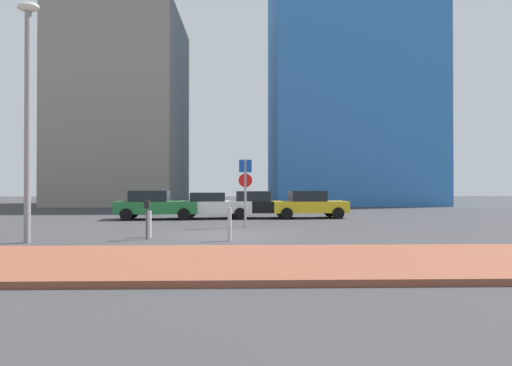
{
  "coord_description": "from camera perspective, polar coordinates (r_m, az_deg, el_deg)",
  "views": [
    {
      "loc": [
        0.59,
        -15.33,
        1.78
      ],
      "look_at": [
        1.07,
        3.34,
        1.94
      ],
      "focal_mm": 29.14,
      "sensor_mm": 36.0,
      "label": 1
    }
  ],
  "objects": [
    {
      "name": "building_colorful_midrise",
      "position": [
        47.29,
        12.03,
        16.48
      ],
      "size": [
        15.51,
        15.84,
        31.15
      ],
      "primitive_type": "cube",
      "color": "#3372BF",
      "rests_on": "ground"
    },
    {
      "name": "traffic_bollard_near",
      "position": [
        13.69,
        -3.64,
        -5.67
      ],
      "size": [
        0.13,
        0.13,
        1.09
      ],
      "primitive_type": "cylinder",
      "color": "#B7B7BC",
      "rests_on": "ground"
    },
    {
      "name": "parked_car_green",
      "position": [
        23.29,
        -13.64,
        -2.91
      ],
      "size": [
        4.47,
        2.19,
        1.56
      ],
      "color": "#237238",
      "rests_on": "ground"
    },
    {
      "name": "parked_car_black",
      "position": [
        23.46,
        0.2,
        -2.94
      ],
      "size": [
        3.96,
        2.02,
        1.52
      ],
      "color": "black",
      "rests_on": "ground"
    },
    {
      "name": "building_under_construction",
      "position": [
        43.75,
        -17.6,
        9.43
      ],
      "size": [
        11.09,
        12.26,
        18.59
      ],
      "primitive_type": "cube",
      "color": "gray",
      "rests_on": "ground"
    },
    {
      "name": "parking_meter",
      "position": [
        14.45,
        -14.74,
        -4.12
      ],
      "size": [
        0.18,
        0.14,
        1.33
      ],
      "color": "#4C4C51",
      "rests_on": "ground"
    },
    {
      "name": "sidewalk_brick",
      "position": [
        9.66,
        -5.03,
        -10.71
      ],
      "size": [
        40.0,
        4.4,
        0.14
      ],
      "primitive_type": "cube",
      "color": "brown",
      "rests_on": "ground"
    },
    {
      "name": "parked_car_yellow",
      "position": [
        23.69,
        7.22,
        -2.9
      ],
      "size": [
        4.33,
        2.22,
        1.55
      ],
      "color": "gold",
      "rests_on": "ground"
    },
    {
      "name": "parked_car_white",
      "position": [
        23.27,
        -5.91,
        -3.02
      ],
      "size": [
        4.16,
        2.22,
        1.45
      ],
      "color": "white",
      "rests_on": "ground"
    },
    {
      "name": "ground_plane",
      "position": [
        15.45,
        -3.67,
        -7.12
      ],
      "size": [
        120.0,
        120.0,
        0.0
      ],
      "primitive_type": "plane",
      "color": "#38383A"
    },
    {
      "name": "traffic_bollard_mid",
      "position": [
        15.11,
        -14.44,
        -5.47
      ],
      "size": [
        0.15,
        0.15,
        0.93
      ],
      "primitive_type": "cylinder",
      "color": "#B7B7BC",
      "rests_on": "ground"
    },
    {
      "name": "parking_sign_post",
      "position": [
        18.15,
        -1.47,
        -0.18
      ],
      "size": [
        0.6,
        0.1,
        2.98
      ],
      "color": "gray",
      "rests_on": "ground"
    },
    {
      "name": "street_lamp",
      "position": [
        15.26,
        -28.84,
        9.66
      ],
      "size": [
        0.7,
        0.36,
        7.65
      ],
      "color": "gray",
      "rests_on": "ground"
    }
  ]
}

